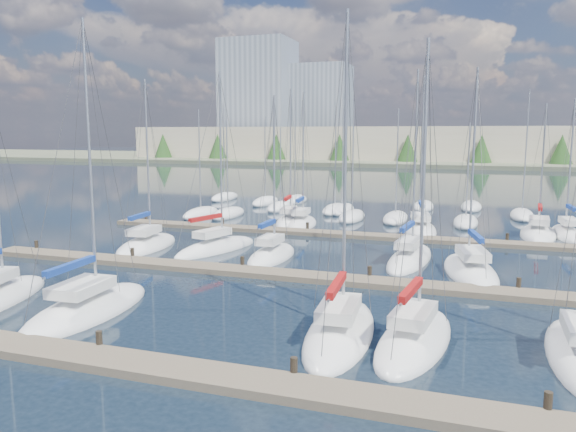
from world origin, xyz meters
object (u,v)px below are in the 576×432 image
(sailboat_e, at_px, (415,339))
(sailboat_o, at_px, (302,224))
(sailboat_p, at_px, (420,229))
(sailboat_k, at_px, (410,259))
(sailboat_i, at_px, (216,248))
(sailboat_h, at_px, (147,245))
(sailboat_l, at_px, (470,271))
(sailboat_j, at_px, (272,256))
(sailboat_n, at_px, (289,221))
(sailboat_r, at_px, (567,234))
(sailboat_d, at_px, (340,332))
(sailboat_c, at_px, (88,309))
(sailboat_q, at_px, (538,234))

(sailboat_e, xyz_separation_m, sailboat_o, (-13.04, 26.22, 0.01))
(sailboat_p, xyz_separation_m, sailboat_k, (0.54, -11.83, 0.00))
(sailboat_o, bearing_deg, sailboat_i, -108.26)
(sailboat_h, bearing_deg, sailboat_i, 1.25)
(sailboat_h, relative_size, sailboat_e, 1.02)
(sailboat_l, height_order, sailboat_k, sailboat_k)
(sailboat_j, xyz_separation_m, sailboat_i, (-4.74, 1.15, 0.01))
(sailboat_j, bearing_deg, sailboat_e, -49.58)
(sailboat_n, height_order, sailboat_o, sailboat_n)
(sailboat_e, relative_size, sailboat_r, 1.07)
(sailboat_n, xyz_separation_m, sailboat_k, (12.60, -12.27, -0.01))
(sailboat_d, xyz_separation_m, sailboat_k, (1.13, 14.97, 0.00))
(sailboat_h, xyz_separation_m, sailboat_o, (7.98, 13.10, 0.02))
(sailboat_k, relative_size, sailboat_o, 1.04)
(sailboat_n, height_order, sailboat_k, sailboat_n)
(sailboat_h, xyz_separation_m, sailboat_i, (5.34, 0.75, 0.02))
(sailboat_r, bearing_deg, sailboat_d, -118.14)
(sailboat_k, bearing_deg, sailboat_i, -170.98)
(sailboat_n, relative_size, sailboat_p, 0.95)
(sailboat_c, bearing_deg, sailboat_p, 62.53)
(sailboat_d, distance_m, sailboat_i, 18.86)
(sailboat_c, relative_size, sailboat_q, 1.24)
(sailboat_h, distance_m, sailboat_e, 24.79)
(sailboat_l, xyz_separation_m, sailboat_o, (-14.99, 13.52, 0.02))
(sailboat_c, distance_m, sailboat_o, 27.25)
(sailboat_e, height_order, sailboat_k, sailboat_k)
(sailboat_d, xyz_separation_m, sailboat_l, (5.00, 12.85, -0.01))
(sailboat_j, bearing_deg, sailboat_d, -58.80)
(sailboat_h, xyz_separation_m, sailboat_q, (28.06, 14.58, -0.00))
(sailboat_l, distance_m, sailboat_c, 21.90)
(sailboat_i, bearing_deg, sailboat_e, -25.63)
(sailboat_e, relative_size, sailboat_j, 1.10)
(sailboat_n, relative_size, sailboat_h, 1.02)
(sailboat_e, distance_m, sailboat_k, 14.94)
(sailboat_e, bearing_deg, sailboat_j, 136.72)
(sailboat_h, distance_m, sailboat_o, 15.34)
(sailboat_e, bearing_deg, sailboat_r, 77.77)
(sailboat_j, height_order, sailboat_q, sailboat_j)
(sailboat_j, distance_m, sailboat_r, 25.35)
(sailboat_p, distance_m, sailboat_j, 16.31)
(sailboat_h, distance_m, sailboat_r, 33.75)
(sailboat_c, xyz_separation_m, sailboat_o, (2.15, 27.16, 0.02))
(sailboat_q, relative_size, sailboat_i, 0.86)
(sailboat_l, relative_size, sailboat_c, 0.91)
(sailboat_h, xyz_separation_m, sailboat_c, (5.84, -14.06, -0.00))
(sailboat_l, bearing_deg, sailboat_i, 164.29)
(sailboat_p, relative_size, sailboat_r, 1.17)
(sailboat_d, height_order, sailboat_k, sailboat_d)
(sailboat_k, xyz_separation_m, sailboat_c, (-13.26, -15.76, -0.01))
(sailboat_i, xyz_separation_m, sailboat_r, (24.92, 14.19, -0.00))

